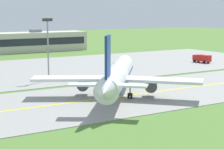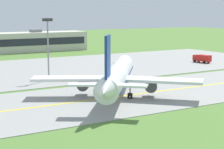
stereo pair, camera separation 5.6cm
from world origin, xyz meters
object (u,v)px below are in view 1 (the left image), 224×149
airplane_lead (117,76)px  apron_light_mast (48,41)px  service_truck_fuel (119,64)px  service_truck_baggage (202,58)px

airplane_lead → apron_light_mast: (-4.23, 23.73, 5.19)m
service_truck_fuel → apron_light_mast: bearing=-162.1°
service_truck_baggage → service_truck_fuel: (-29.91, 2.14, 0.00)m
airplane_lead → apron_light_mast: size_ratio=2.28×
apron_light_mast → airplane_lead: bearing=-79.9°
airplane_lead → service_truck_baggage: airplane_lead is taller
service_truck_fuel → service_truck_baggage: bearing=-4.1°
service_truck_baggage → apron_light_mast: (-54.62, -5.82, 7.79)m
airplane_lead → service_truck_fuel: 37.83m
service_truck_fuel → airplane_lead: bearing=-122.9°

